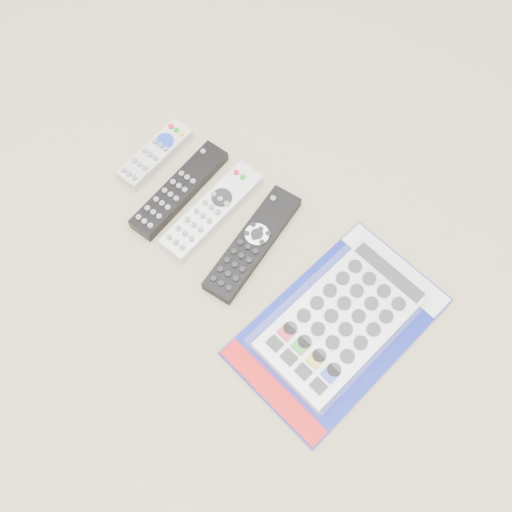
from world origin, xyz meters
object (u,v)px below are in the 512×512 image
Objects in this scene: remote_slim_black at (179,190)px; remote_silver_dvd at (212,211)px; remote_small_grey at (155,154)px; remote_large_black at (253,243)px; jumbo_remote_packaged at (341,321)px.

remote_silver_dvd is at bearing 1.19° from remote_slim_black.
remote_silver_dvd is (0.14, -0.03, 0.00)m from remote_small_grey.
remote_small_grey and remote_slim_black have the same top height.
remote_small_grey is 0.68× the size of remote_large_black.
remote_silver_dvd and remote_large_black have the same top height.
remote_large_black is 0.64× the size of jumbo_remote_packaged.
jumbo_remote_packaged reaches higher than remote_slim_black.
jumbo_remote_packaged reaches higher than remote_large_black.
remote_slim_black and remote_silver_dvd have the same top height.
jumbo_remote_packaged is (0.26, -0.03, 0.01)m from remote_silver_dvd.
jumbo_remote_packaged is at bearing -5.18° from remote_slim_black.
remote_large_black is (0.23, -0.03, 0.00)m from remote_small_grey.
remote_small_grey is 0.73× the size of remote_silver_dvd.
remote_slim_black is at bearing -176.85° from jumbo_remote_packaged.
remote_large_black is at bearing -7.14° from remote_small_grey.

